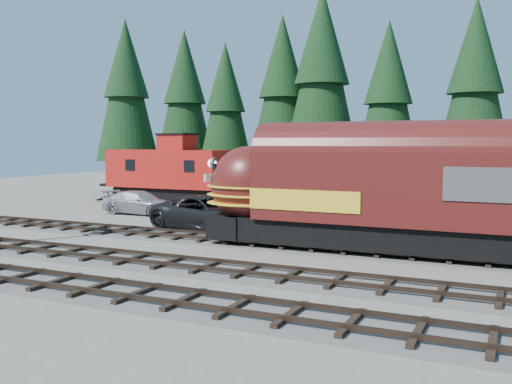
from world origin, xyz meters
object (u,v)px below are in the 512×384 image
at_px(locomotive, 366,196).
at_px(depot, 383,180).
at_px(pickup_truck_a, 208,213).
at_px(pickup_truck_b, 140,203).
at_px(caboose, 167,172).

bearing_deg(locomotive, depot, 95.96).
bearing_deg(pickup_truck_a, locomotive, -93.54).
relative_size(depot, pickup_truck_a, 1.78).
height_order(depot, locomotive, depot).
xyz_separation_m(pickup_truck_a, pickup_truck_b, (-8.16, 4.47, -0.18)).
distance_m(caboose, pickup_truck_b, 7.25).
height_order(caboose, pickup_truck_b, caboose).
xyz_separation_m(depot, pickup_truck_b, (-17.41, 0.82, -2.14)).
height_order(depot, pickup_truck_b, depot).
xyz_separation_m(caboose, pickup_truck_b, (2.14, -6.68, -1.83)).
xyz_separation_m(depot, caboose, (-19.55, 7.50, -0.31)).
relative_size(caboose, pickup_truck_a, 1.44).
height_order(locomotive, pickup_truck_a, locomotive).
bearing_deg(pickup_truck_b, caboose, 17.24).
distance_m(locomotive, pickup_truck_b, 19.60).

